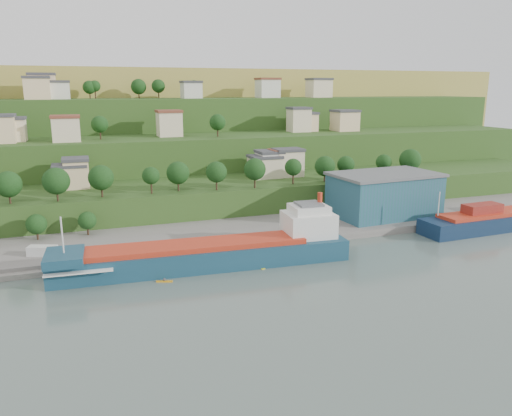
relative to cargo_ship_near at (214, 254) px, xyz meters
name	(u,v)px	position (x,y,z in m)	size (l,w,h in m)	color
ground	(272,271)	(10.95, -7.79, -2.71)	(500.00, 500.00, 0.00)	#4C5C55
quay	(302,230)	(30.95, 20.21, -2.71)	(220.00, 26.00, 4.00)	slate
pebble_beach	(7,268)	(-44.05, 14.21, -2.71)	(40.00, 18.00, 2.40)	slate
hillside	(156,164)	(10.94, 160.92, -2.63)	(360.00, 210.83, 96.00)	#284719
cargo_ship_near	(214,254)	(0.00, 0.00, 0.00)	(66.51, 14.16, 16.96)	#143A4E
cargo_ship_far	(512,219)	(89.62, 2.68, -0.30)	(56.46, 11.38, 15.26)	#0D1F3A
warehouse	(384,194)	(57.72, 20.28, 5.73)	(32.25, 21.11, 12.80)	#1E565C
caravan	(43,252)	(-36.51, 14.45, -0.03)	(6.34, 2.64, 2.96)	silver
dinghy	(38,259)	(-37.52, 13.55, -1.14)	(3.67, 1.38, 0.73)	silver
kayak_orange	(164,281)	(-12.30, -6.04, -2.46)	(3.39, 1.65, 0.84)	orange
kayak_yellow	(266,267)	(10.52, -5.49, -2.50)	(2.88, 1.40, 0.72)	gold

